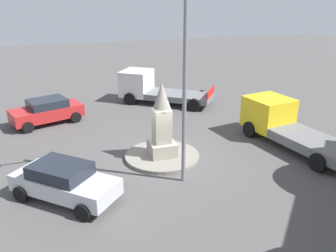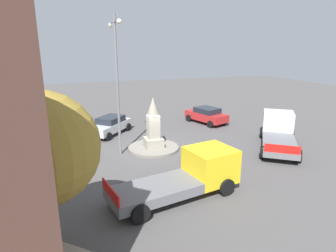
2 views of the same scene
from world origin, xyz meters
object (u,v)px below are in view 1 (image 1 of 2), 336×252
object	(u,v)px
streetlamp	(185,55)
truck_yellow_parked_right	(284,124)
car_red_far_side	(47,111)
truck_white_near_island	(152,88)
car_silver_passing	(64,181)
monument	(162,124)

from	to	relation	value
streetlamp	truck_yellow_parked_right	size ratio (longest dim) A/B	1.33
car_red_far_side	truck_white_near_island	size ratio (longest dim) A/B	0.69
streetlamp	car_red_far_side	size ratio (longest dim) A/B	2.00
car_silver_passing	truck_yellow_parked_right	size ratio (longest dim) A/B	0.63
monument	truck_yellow_parked_right	xyz separation A→B (m)	(-6.56, 0.06, -0.70)
truck_yellow_parked_right	monument	bearing A→B (deg)	-0.50
monument	car_silver_passing	bearing A→B (deg)	27.04
streetlamp	truck_white_near_island	world-z (taller)	streetlamp
truck_yellow_parked_right	car_red_far_side	bearing A→B (deg)	-29.76
car_red_far_side	truck_yellow_parked_right	xyz separation A→B (m)	(-11.68, 6.68, 0.23)
monument	streetlamp	distance (m)	4.26
car_red_far_side	car_silver_passing	world-z (taller)	car_red_far_side
streetlamp	car_silver_passing	bearing A→B (deg)	-0.30
streetlamp	car_red_far_side	distance (m)	11.36
monument	car_silver_passing	size ratio (longest dim) A/B	0.84
car_red_far_side	truck_yellow_parked_right	bearing A→B (deg)	150.24
car_silver_passing	monument	bearing A→B (deg)	-152.96
streetlamp	car_red_far_side	xyz separation A→B (m)	(5.33, -8.98, -4.48)
car_silver_passing	car_red_far_side	bearing A→B (deg)	-86.45
streetlamp	truck_yellow_parked_right	distance (m)	7.98
monument	truck_yellow_parked_right	distance (m)	6.60
car_red_far_side	monument	bearing A→B (deg)	127.72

